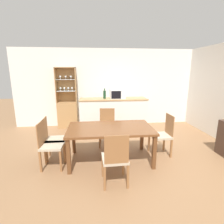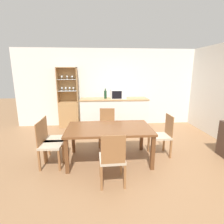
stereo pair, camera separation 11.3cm
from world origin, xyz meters
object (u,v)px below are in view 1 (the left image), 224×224
at_px(dining_chair_side_right_far, 162,135).
at_px(dining_chair_head_far, 107,127).
at_px(dining_chair_head_near, 115,159).
at_px(dining_chair_side_left_near, 50,145).
at_px(wine_bottle, 105,94).
at_px(display_cabinet, 68,110).
at_px(microwave, 117,94).
at_px(dining_chair_side_left_far, 53,139).
at_px(dining_table, 110,131).

relative_size(dining_chair_side_right_far, dining_chair_head_far, 1.00).
height_order(dining_chair_head_near, dining_chair_head_far, same).
relative_size(dining_chair_side_left_near, wine_bottle, 3.04).
height_order(display_cabinet, dining_chair_head_near, display_cabinet).
xyz_separation_m(display_cabinet, microwave, (1.58, -0.52, 0.56)).
bearing_deg(dining_chair_side_left_near, display_cabinet, -176.68).
height_order(dining_chair_side_right_far, dining_chair_side_left_far, same).
bearing_deg(microwave, dining_chair_side_left_far, -132.67).
height_order(display_cabinet, dining_chair_side_right_far, display_cabinet).
bearing_deg(dining_chair_side_right_far, dining_table, 95.46).
relative_size(display_cabinet, microwave, 4.36).
relative_size(dining_table, dining_chair_head_near, 1.87).
distance_m(dining_chair_side_right_far, microwave, 2.00).
bearing_deg(microwave, dining_chair_side_left_near, -128.23).
height_order(dining_chair_head_near, wine_bottle, wine_bottle).
distance_m(dining_chair_side_left_far, wine_bottle, 2.18).
bearing_deg(dining_chair_head_near, dining_chair_head_far, 88.16).
distance_m(dining_table, dining_chair_side_right_far, 1.20).
bearing_deg(dining_chair_head_far, display_cabinet, -48.60).
bearing_deg(wine_bottle, dining_chair_side_left_far, -124.85).
relative_size(dining_chair_side_left_near, dining_chair_side_right_far, 1.00).
bearing_deg(dining_chair_head_far, dining_chair_side_right_far, 154.69).
distance_m(dining_chair_side_left_near, dining_chair_head_far, 1.52).
bearing_deg(dining_chair_head_near, dining_chair_side_left_near, 148.68).
relative_size(dining_table, microwave, 3.82).
relative_size(dining_chair_head_near, dining_chair_side_left_near, 1.00).
relative_size(display_cabinet, dining_chair_side_right_far, 2.14).
relative_size(dining_chair_head_near, microwave, 2.04).
bearing_deg(dining_chair_head_far, dining_chair_side_left_near, 43.23).
bearing_deg(dining_chair_side_right_far, dining_chair_side_left_near, 95.36).
distance_m(display_cabinet, dining_chair_side_left_far, 2.23).
relative_size(dining_table, dining_chair_side_left_far, 1.87).
relative_size(display_cabinet, wine_bottle, 6.49).
height_order(dining_chair_side_left_far, microwave, microwave).
bearing_deg(dining_chair_head_far, dining_chair_head_near, 94.12).
bearing_deg(dining_chair_side_right_far, display_cabinet, 44.92).
xyz_separation_m(dining_chair_head_near, dining_chair_head_far, (0.00, 1.62, 0.00)).
xyz_separation_m(display_cabinet, dining_chair_head_far, (1.19, -1.56, -0.13)).
height_order(dining_chair_head_near, dining_chair_side_left_near, same).
height_order(dining_chair_head_far, microwave, microwave).
bearing_deg(display_cabinet, dining_chair_side_left_far, -89.78).
relative_size(dining_chair_side_left_near, microwave, 2.04).
bearing_deg(dining_chair_side_left_far, dining_chair_side_left_near, -1.59).
xyz_separation_m(dining_chair_side_right_far, dining_chair_head_far, (-1.17, 0.66, 0.00)).
height_order(display_cabinet, microwave, display_cabinet).
distance_m(display_cabinet, dining_table, 2.66).
xyz_separation_m(dining_chair_side_left_near, dining_chair_side_left_far, (-0.00, 0.29, 0.00)).
relative_size(dining_chair_head_near, dining_chair_side_right_far, 1.00).
distance_m(dining_table, microwave, 1.96).
bearing_deg(dining_chair_side_left_near, dining_table, 100.13).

